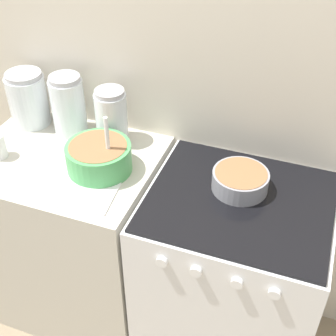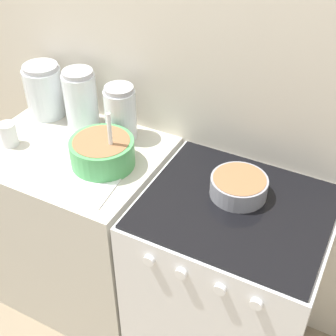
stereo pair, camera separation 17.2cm
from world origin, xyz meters
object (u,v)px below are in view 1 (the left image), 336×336
(mixing_bowl, at_px, (99,156))
(storage_jar_right, at_px, (112,119))
(baking_pan, at_px, (240,180))
(storage_jar_left, at_px, (29,102))
(stove, at_px, (230,279))
(storage_jar_middle, at_px, (69,108))

(mixing_bowl, relative_size, storage_jar_right, 1.07)
(baking_pan, distance_m, storage_jar_left, 0.97)
(stove, height_order, mixing_bowl, mixing_bowl)
(stove, distance_m, baking_pan, 0.49)
(stove, relative_size, storage_jar_right, 3.82)
(mixing_bowl, bearing_deg, stove, 1.42)
(stove, relative_size, mixing_bowl, 3.56)
(stove, xyz_separation_m, storage_jar_left, (-0.98, 0.19, 0.54))
(stove, height_order, storage_jar_right, storage_jar_right)
(storage_jar_right, bearing_deg, storage_jar_middle, 180.00)
(baking_pan, relative_size, storage_jar_left, 0.86)
(mixing_bowl, height_order, storage_jar_middle, storage_jar_middle)
(stove, bearing_deg, storage_jar_right, 162.24)
(baking_pan, xyz_separation_m, storage_jar_right, (-0.57, 0.13, 0.06))
(stove, xyz_separation_m, mixing_bowl, (-0.55, -0.01, 0.51))
(baking_pan, relative_size, storage_jar_middle, 0.80)
(storage_jar_left, xyz_separation_m, storage_jar_middle, (0.20, 0.00, 0.01))
(baking_pan, distance_m, storage_jar_middle, 0.78)
(stove, distance_m, storage_jar_middle, 0.98)
(baking_pan, bearing_deg, mixing_bowl, -172.12)
(baking_pan, bearing_deg, storage_jar_middle, 170.50)
(stove, distance_m, mixing_bowl, 0.74)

